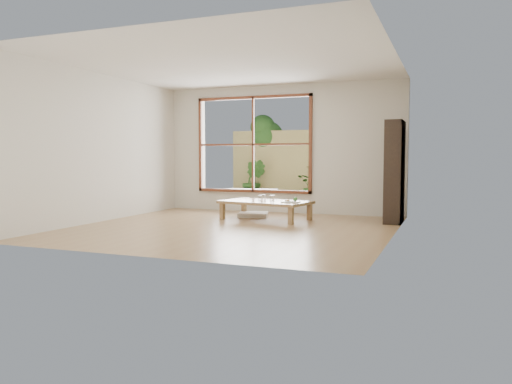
% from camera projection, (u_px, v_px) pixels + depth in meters
% --- Properties ---
extents(ground, '(5.00, 5.00, 0.00)m').
position_uv_depth(ground, '(232.00, 228.00, 8.01)').
color(ground, '#99774C').
rests_on(ground, ground).
extents(low_table, '(1.71, 1.15, 0.34)m').
position_uv_depth(low_table, '(266.00, 203.00, 9.07)').
color(low_table, '#AD7E54').
rests_on(low_table, ground).
extents(floor_cushion, '(0.67, 0.67, 0.08)m').
position_uv_depth(floor_cushion, '(253.00, 215.00, 9.53)').
color(floor_cushion, silver).
rests_on(floor_cushion, ground).
extents(bookshelf, '(0.28, 0.79, 1.76)m').
position_uv_depth(bookshelf, '(395.00, 172.00, 8.66)').
color(bookshelf, '#31241B').
rests_on(bookshelf, ground).
extents(glass_tall, '(0.07, 0.07, 0.12)m').
position_uv_depth(glass_tall, '(264.00, 198.00, 8.96)').
color(glass_tall, silver).
rests_on(glass_tall, low_table).
extents(glass_mid, '(0.07, 0.07, 0.10)m').
position_uv_depth(glass_mid, '(272.00, 198.00, 9.06)').
color(glass_mid, silver).
rests_on(glass_mid, low_table).
extents(glass_short, '(0.07, 0.07, 0.09)m').
position_uv_depth(glass_short, '(272.00, 198.00, 9.18)').
color(glass_short, silver).
rests_on(glass_short, low_table).
extents(glass_small, '(0.07, 0.07, 0.09)m').
position_uv_depth(glass_small, '(260.00, 198.00, 9.22)').
color(glass_small, silver).
rests_on(glass_small, low_table).
extents(food_tray, '(0.32, 0.24, 0.10)m').
position_uv_depth(food_tray, '(291.00, 201.00, 8.73)').
color(food_tray, white).
rests_on(food_tray, low_table).
extents(deck, '(2.80, 2.00, 0.05)m').
position_uv_depth(deck, '(272.00, 206.00, 11.54)').
color(deck, '#373028').
rests_on(deck, ground).
extents(garden_bench, '(1.23, 0.60, 0.38)m').
position_uv_depth(garden_bench, '(252.00, 191.00, 11.58)').
color(garden_bench, '#31241B').
rests_on(garden_bench, deck).
extents(bamboo_fence, '(2.80, 0.06, 1.80)m').
position_uv_depth(bamboo_fence, '(285.00, 167.00, 12.40)').
color(bamboo_fence, tan).
rests_on(bamboo_fence, ground).
extents(shrub_right, '(0.97, 0.89, 0.90)m').
position_uv_depth(shrub_right, '(316.00, 185.00, 11.69)').
color(shrub_right, '#2D551F').
rests_on(shrub_right, deck).
extents(shrub_left, '(0.61, 0.50, 1.05)m').
position_uv_depth(shrub_left, '(254.00, 181.00, 12.38)').
color(shrub_left, '#2D551F').
rests_on(shrub_left, deck).
extents(garden_tree, '(1.04, 0.85, 2.22)m').
position_uv_depth(garden_tree, '(264.00, 138.00, 12.88)').
color(garden_tree, '#4C3D2D').
rests_on(garden_tree, ground).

